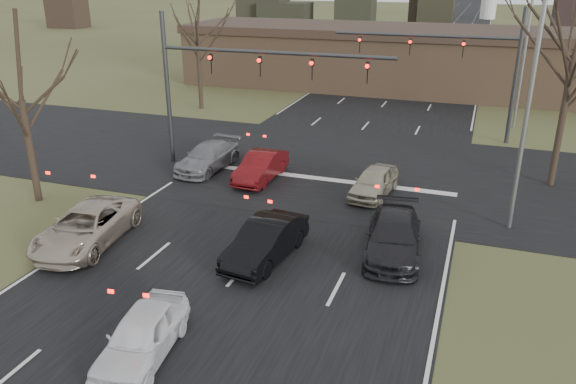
% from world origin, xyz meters
% --- Properties ---
extents(ground, '(360.00, 360.00, 0.00)m').
position_xyz_m(ground, '(0.00, 0.00, 0.00)').
color(ground, '#434525').
rests_on(ground, ground).
extents(road_main, '(14.00, 300.00, 0.02)m').
position_xyz_m(road_main, '(0.00, 60.00, 0.01)').
color(road_main, black).
rests_on(road_main, ground).
extents(road_cross, '(200.00, 14.00, 0.02)m').
position_xyz_m(road_cross, '(0.00, 15.00, 0.01)').
color(road_cross, black).
rests_on(road_cross, ground).
extents(building, '(42.40, 10.40, 5.30)m').
position_xyz_m(building, '(2.00, 38.00, 2.67)').
color(building, '#876548').
rests_on(building, ground).
extents(mast_arm_near, '(12.12, 0.24, 8.00)m').
position_xyz_m(mast_arm_near, '(-5.23, 13.00, 5.07)').
color(mast_arm_near, '#383A3D').
rests_on(mast_arm_near, ground).
extents(mast_arm_far, '(11.12, 0.24, 8.00)m').
position_xyz_m(mast_arm_far, '(6.18, 23.00, 5.02)').
color(mast_arm_far, '#383A3D').
rests_on(mast_arm_far, ground).
extents(streetlight_right_near, '(2.34, 0.25, 10.00)m').
position_xyz_m(streetlight_right_near, '(8.82, 10.00, 5.59)').
color(streetlight_right_near, gray).
rests_on(streetlight_right_near, ground).
extents(streetlight_right_far, '(2.34, 0.25, 10.00)m').
position_xyz_m(streetlight_right_far, '(9.32, 27.00, 5.59)').
color(streetlight_right_far, gray).
rests_on(streetlight_right_far, ground).
extents(tree_left_near, '(5.10, 5.10, 8.50)m').
position_xyz_m(tree_left_near, '(-11.50, 6.00, 6.57)').
color(tree_left_near, black).
rests_on(tree_left_near, ground).
extents(tree_left_far, '(5.70, 5.70, 9.50)m').
position_xyz_m(tree_left_far, '(-13.00, 25.00, 7.34)').
color(tree_left_far, black).
rests_on(tree_left_far, ground).
extents(car_silver_suv, '(3.07, 5.50, 1.45)m').
position_xyz_m(car_silver_suv, '(-6.47, 3.06, 0.73)').
color(car_silver_suv, '#BAA996').
rests_on(car_silver_suv, ground).
extents(car_white_sedan, '(2.10, 4.08, 1.33)m').
position_xyz_m(car_white_sedan, '(-0.63, -2.11, 0.66)').
color(car_white_sedan, white).
rests_on(car_white_sedan, ground).
extents(car_black_hatch, '(2.03, 4.55, 1.45)m').
position_xyz_m(car_black_hatch, '(0.50, 4.22, 0.73)').
color(car_black_hatch, black).
rests_on(car_black_hatch, ground).
extents(car_charcoal_sedan, '(2.52, 5.06, 1.41)m').
position_xyz_m(car_charcoal_sedan, '(4.84, 6.18, 0.71)').
color(car_charcoal_sedan, black).
rests_on(car_charcoal_sedan, ground).
extents(car_grey_ahead, '(2.22, 4.81, 1.36)m').
position_xyz_m(car_grey_ahead, '(-6.06, 12.50, 0.68)').
color(car_grey_ahead, gray).
rests_on(car_grey_ahead, ground).
extents(car_red_ahead, '(1.57, 4.26, 1.39)m').
position_xyz_m(car_red_ahead, '(-2.81, 11.94, 0.70)').
color(car_red_ahead, '#5B0D0F').
rests_on(car_red_ahead, ground).
extents(car_silver_ahead, '(2.01, 4.09, 1.34)m').
position_xyz_m(car_silver_ahead, '(3.00, 11.73, 0.67)').
color(car_silver_ahead, '#AEA68D').
rests_on(car_silver_ahead, ground).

